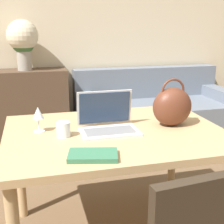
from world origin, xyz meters
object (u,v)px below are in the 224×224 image
Objects in this scene: laptop at (107,120)px; flower_vase at (23,40)px; wine_glass at (38,114)px; drinking_glass at (63,129)px; handbag at (172,106)px; couch at (154,112)px.

laptop is 2.20m from flower_vase.
flower_vase is (-0.09, 2.04, 0.34)m from wine_glass.
drinking_glass is 0.69m from handbag.
handbag reaches higher than wine_glass.
wine_glass is (-0.13, 0.12, 0.06)m from drinking_glass.
drinking_glass is at bearing -169.44° from laptop.
laptop is 0.59× the size of flower_vase.
wine_glass is at bearing 170.07° from laptop.
couch is 1.84m from flower_vase.
laptop is 3.98× the size of drinking_glass.
laptop is at bearing 177.84° from handbag.
drinking_glass reaches higher than couch.
flower_vase is (-0.23, 2.16, 0.40)m from drinking_glass.
drinking_glass is (-0.27, -0.05, -0.02)m from laptop.
flower_vase reaches higher than wine_glass.
couch is 6.57× the size of handbag.
couch is 2.23m from laptop.
handbag reaches higher than laptop.
couch is at bearing -8.72° from flower_vase.
wine_glass is (-1.48, -1.80, 0.59)m from couch.
couch is 2.09m from handbag.
wine_glass is 0.82m from handbag.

